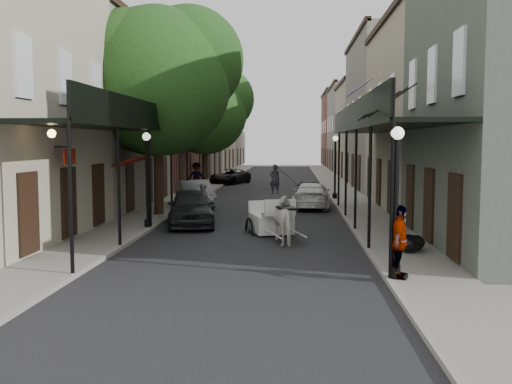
# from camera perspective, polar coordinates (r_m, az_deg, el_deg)

# --- Properties ---
(ground) EXTENTS (140.00, 140.00, 0.00)m
(ground) POSITION_cam_1_polar(r_m,az_deg,el_deg) (16.40, -1.96, -7.16)
(ground) COLOR gray
(ground) RESTS_ON ground
(road) EXTENTS (8.00, 90.00, 0.01)m
(road) POSITION_cam_1_polar(r_m,az_deg,el_deg) (36.15, 1.15, -0.47)
(road) COLOR black
(road) RESTS_ON ground
(sidewalk_left) EXTENTS (2.20, 90.00, 0.12)m
(sidewalk_left) POSITION_cam_1_polar(r_m,az_deg,el_deg) (36.70, -6.67, -0.33)
(sidewalk_left) COLOR gray
(sidewalk_left) RESTS_ON ground
(sidewalk_right) EXTENTS (2.20, 90.00, 0.12)m
(sidewalk_right) POSITION_cam_1_polar(r_m,az_deg,el_deg) (36.27, 9.06, -0.42)
(sidewalk_right) COLOR gray
(sidewalk_right) RESTS_ON ground
(building_row_left) EXTENTS (5.00, 80.00, 10.50)m
(building_row_left) POSITION_cam_1_polar(r_m,az_deg,el_deg) (47.10, -8.88, 7.13)
(building_row_left) COLOR #A99F87
(building_row_left) RESTS_ON ground
(building_row_right) EXTENTS (5.00, 80.00, 10.50)m
(building_row_right) POSITION_cam_1_polar(r_m,az_deg,el_deg) (46.52, 12.45, 7.10)
(building_row_right) COLOR gray
(building_row_right) RESTS_ON ground
(gallery_left) EXTENTS (2.20, 18.05, 4.88)m
(gallery_left) POSITION_cam_1_polar(r_m,az_deg,el_deg) (23.81, -11.93, 6.34)
(gallery_left) COLOR black
(gallery_left) RESTS_ON sidewalk_left
(gallery_right) EXTENTS (2.20, 18.05, 4.88)m
(gallery_right) POSITION_cam_1_polar(r_m,az_deg,el_deg) (23.16, 11.71, 6.38)
(gallery_right) COLOR black
(gallery_right) RESTS_ON sidewalk_right
(tree_near) EXTENTS (7.31, 6.80, 9.63)m
(tree_near) POSITION_cam_1_polar(r_m,az_deg,el_deg) (26.93, -8.92, 11.42)
(tree_near) COLOR #382619
(tree_near) RESTS_ON sidewalk_left
(tree_far) EXTENTS (6.45, 6.00, 8.61)m
(tree_far) POSITION_cam_1_polar(r_m,az_deg,el_deg) (40.62, -4.63, 8.36)
(tree_far) COLOR #382619
(tree_far) RESTS_ON sidewalk_left
(lamppost_right_near) EXTENTS (0.32, 0.32, 3.71)m
(lamppost_right_near) POSITION_cam_1_polar(r_m,az_deg,el_deg) (14.24, 13.84, -0.80)
(lamppost_right_near) COLOR black
(lamppost_right_near) RESTS_ON sidewalk_right
(lamppost_left) EXTENTS (0.32, 0.32, 3.71)m
(lamppost_left) POSITION_cam_1_polar(r_m,az_deg,el_deg) (22.72, -10.82, 1.37)
(lamppost_left) COLOR black
(lamppost_left) RESTS_ON sidewalk_left
(lamppost_right_far) EXTENTS (0.32, 0.32, 3.71)m
(lamppost_right_far) POSITION_cam_1_polar(r_m,az_deg,el_deg) (34.07, 7.92, 2.60)
(lamppost_right_far) COLOR black
(lamppost_right_far) RESTS_ON sidewalk_right
(horse) EXTENTS (1.38, 2.05, 1.59)m
(horse) POSITION_cam_1_polar(r_m,az_deg,el_deg) (19.48, 3.14, -2.85)
(horse) COLOR silver
(horse) RESTS_ON ground
(carriage) EXTENTS (2.09, 2.63, 2.66)m
(carriage) POSITION_cam_1_polar(r_m,az_deg,el_deg) (21.81, 1.25, -1.37)
(carriage) COLOR black
(carriage) RESTS_ON ground
(pedestrian_walking) EXTENTS (0.92, 0.84, 1.54)m
(pedestrian_walking) POSITION_cam_1_polar(r_m,az_deg,el_deg) (26.79, -5.28, -0.77)
(pedestrian_walking) COLOR #ADACA3
(pedestrian_walking) RESTS_ON ground
(pedestrian_sidewalk_left) EXTENTS (1.26, 0.73, 1.94)m
(pedestrian_sidewalk_left) POSITION_cam_1_polar(r_m,az_deg,el_deg) (39.32, -5.98, 1.54)
(pedestrian_sidewalk_left) COLOR gray
(pedestrian_sidewalk_left) RESTS_ON sidewalk_left
(pedestrian_sidewalk_right) EXTENTS (0.73, 1.14, 1.81)m
(pedestrian_sidewalk_right) POSITION_cam_1_polar(r_m,az_deg,el_deg) (14.40, 14.15, -4.86)
(pedestrian_sidewalk_right) COLOR gray
(pedestrian_sidewalk_right) RESTS_ON sidewalk_right
(car_left_near) EXTENTS (2.60, 4.79, 1.55)m
(car_left_near) POSITION_cam_1_polar(r_m,az_deg,el_deg) (23.69, -6.52, -1.53)
(car_left_near) COLOR black
(car_left_near) RESTS_ON ground
(car_left_mid) EXTENTS (2.88, 4.56, 1.42)m
(car_left_mid) POSITION_cam_1_polar(r_m,az_deg,el_deg) (30.52, -6.12, -0.18)
(car_left_mid) COLOR gray
(car_left_mid) RESTS_ON ground
(car_left_far) EXTENTS (3.54, 4.94, 1.25)m
(car_left_far) POSITION_cam_1_polar(r_m,az_deg,el_deg) (47.28, -2.63, 1.57)
(car_left_far) COLOR black
(car_left_far) RESTS_ON ground
(car_right_near) EXTENTS (2.20, 4.74, 1.34)m
(car_right_near) POSITION_cam_1_polar(r_m,az_deg,el_deg) (29.95, 5.61, -0.35)
(car_right_near) COLOR white
(car_right_near) RESTS_ON ground
(car_right_far) EXTENTS (1.64, 3.64, 1.21)m
(car_right_far) POSITION_cam_1_polar(r_m,az_deg,el_deg) (35.08, 5.32, 0.33)
(car_right_far) COLOR black
(car_right_far) RESTS_ON ground
(trash_bags) EXTENTS (0.92, 1.07, 0.56)m
(trash_bags) POSITION_cam_1_polar(r_m,az_deg,el_deg) (18.12, 15.28, -4.94)
(trash_bags) COLOR black
(trash_bags) RESTS_ON sidewalk_right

